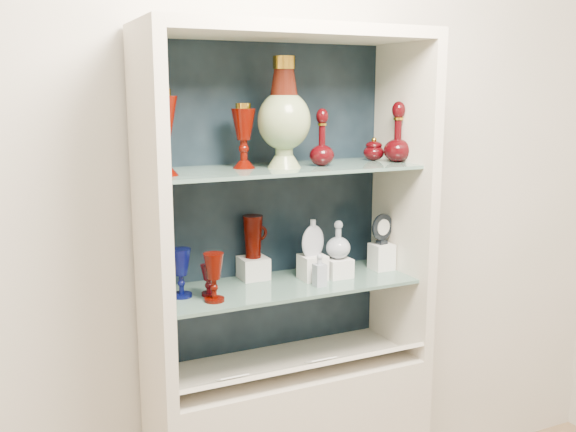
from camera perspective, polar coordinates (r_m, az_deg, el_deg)
name	(u,v)px	position (r m, az deg, el deg)	size (l,w,h in m)	color
wall_back	(263,180)	(2.42, -2.21, 3.24)	(3.50, 0.02, 2.80)	beige
cabinet_back_panel	(267,201)	(2.40, -1.92, 1.37)	(0.98, 0.02, 1.15)	black
cabinet_side_left	(151,221)	(2.08, -12.09, -0.40)	(0.04, 0.40, 1.15)	beige
cabinet_side_right	(403,199)	(2.47, 10.15, 1.48)	(0.04, 0.40, 1.15)	beige
cabinet_top_cap	(288,32)	(2.20, 0.00, 16.05)	(1.00, 0.40, 0.04)	beige
shelf_lower	(286,285)	(2.31, -0.21, -6.14)	(0.92, 0.34, 0.01)	slate
shelf_upper	(286,169)	(2.23, -0.22, 4.23)	(0.92, 0.34, 0.01)	slate
label_ledge	(301,367)	(2.30, 1.19, -13.31)	(0.92, 0.18, 0.01)	beige
label_card_0	(232,377)	(2.20, -5.00, -14.08)	(0.10, 0.07, 0.00)	white
label_card_1	(320,360)	(2.32, 2.88, -12.64)	(0.10, 0.07, 0.00)	white
pedestal_lamp_left	(162,133)	(2.03, -11.14, 7.29)	(0.10, 0.10, 0.27)	#4A0700
pedestal_lamp_right	(244,136)	(2.18, -3.97, 7.11)	(0.08, 0.08, 0.22)	#4A0700
enamel_urn	(284,113)	(2.19, -0.36, 9.16)	(0.18, 0.18, 0.37)	#0B4118
ruby_decanter_a	(322,134)	(2.25, 3.04, 7.30)	(0.09, 0.09, 0.22)	#3A0507
ruby_decanter_b	(398,130)	(2.41, 9.75, 7.54)	(0.10, 0.10, 0.23)	#3A0507
lidded_bowl	(374,149)	(2.45, 7.63, 5.95)	(0.08, 0.08, 0.09)	#3A0507
cobalt_goblet	(181,273)	(2.17, -9.49, -5.03)	(0.07, 0.07, 0.16)	#040846
ruby_goblet_tall	(214,277)	(2.11, -6.60, -5.45)	(0.07, 0.07, 0.16)	#4A0700
ruby_goblet_small	(209,280)	(2.18, -7.07, -5.69)	(0.05, 0.05, 0.11)	#3A0507
riser_ruby_pitcher	(253,268)	(2.36, -3.11, -4.63)	(0.10, 0.10, 0.08)	silver
ruby_pitcher	(253,237)	(2.34, -3.14, -1.84)	(0.12, 0.07, 0.16)	#4A0700
clear_square_bottle	(320,270)	(2.27, 2.82, -4.82)	(0.04, 0.04, 0.12)	#97A1AF
riser_flat_flask	(313,267)	(2.35, 2.20, -4.57)	(0.09, 0.09, 0.09)	silver
flat_flask	(313,237)	(2.33, 2.22, -1.87)	(0.10, 0.04, 0.14)	#A9AFBE
riser_clear_round_decanter	(338,268)	(2.39, 4.45, -4.59)	(0.09, 0.09, 0.07)	silver
clear_round_decanter	(338,241)	(2.37, 4.48, -2.19)	(0.09, 0.09, 0.14)	#97A1AF
riser_cameo_medallion	(382,257)	(2.51, 8.31, -3.58)	(0.08, 0.08, 0.10)	silver
cameo_medallion	(382,228)	(2.48, 8.38, -1.10)	(0.10, 0.04, 0.12)	black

